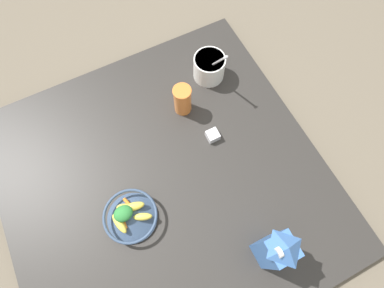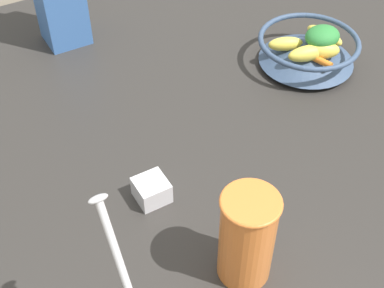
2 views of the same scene
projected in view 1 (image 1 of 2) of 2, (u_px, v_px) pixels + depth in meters
ground_plane at (165, 182)px, 1.16m from camera, size 6.00×6.00×0.00m
countertop at (165, 181)px, 1.14m from camera, size 1.17×1.17×0.04m
fruit_bowl at (130, 216)px, 1.04m from camera, size 0.19×0.19×0.08m
milk_carton at (275, 250)px, 0.91m from camera, size 0.08×0.08×0.28m
yogurt_tub at (209, 66)px, 1.24m from camera, size 0.18×0.13×0.25m
drinking_cup at (183, 99)px, 1.17m from camera, size 0.07×0.07×0.14m
spice_jar at (213, 136)px, 1.18m from camera, size 0.05×0.05×0.03m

